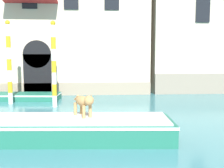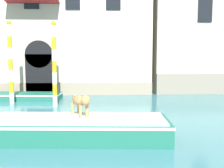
{
  "view_description": "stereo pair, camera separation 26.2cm",
  "coord_description": "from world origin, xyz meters",
  "px_view_note": "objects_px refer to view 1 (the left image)",
  "views": [
    {
      "loc": [
        1.11,
        -0.61,
        2.53
      ],
      "look_at": [
        2.01,
        11.94,
        1.2
      ],
      "focal_mm": 42.0,
      "sensor_mm": 36.0,
      "label": 1
    },
    {
      "loc": [
        1.38,
        -0.63,
        2.53
      ],
      "look_at": [
        2.01,
        11.94,
        1.2
      ],
      "focal_mm": 42.0,
      "sensor_mm": 36.0,
      "label": 2
    }
  ],
  "objects_px": {
    "mooring_pole_4": "(54,64)",
    "boat_moored_near_palazzo": "(20,96)",
    "boat_foreground": "(27,128)",
    "mooring_pole_1": "(53,63)",
    "dog_on_deck": "(84,102)",
    "mooring_pole_0": "(9,62)"
  },
  "relations": [
    {
      "from": "dog_on_deck",
      "to": "mooring_pole_1",
      "type": "bearing_deg",
      "value": 165.21
    },
    {
      "from": "boat_moored_near_palazzo",
      "to": "mooring_pole_4",
      "type": "relative_size",
      "value": 1.09
    },
    {
      "from": "mooring_pole_4",
      "to": "boat_moored_near_palazzo",
      "type": "bearing_deg",
      "value": 134.8
    },
    {
      "from": "boat_foreground",
      "to": "mooring_pole_4",
      "type": "xyz_separation_m",
      "value": [
        0.08,
        5.2,
        1.79
      ]
    },
    {
      "from": "boat_foreground",
      "to": "mooring_pole_1",
      "type": "xyz_separation_m",
      "value": [
        -0.13,
        6.47,
        1.78
      ]
    },
    {
      "from": "boat_foreground",
      "to": "mooring_pole_0",
      "type": "xyz_separation_m",
      "value": [
        -2.4,
        6.25,
        1.86
      ]
    },
    {
      "from": "dog_on_deck",
      "to": "mooring_pole_0",
      "type": "distance_m",
      "value": 7.56
    },
    {
      "from": "boat_foreground",
      "to": "mooring_pole_0",
      "type": "height_order",
      "value": "mooring_pole_0"
    },
    {
      "from": "dog_on_deck",
      "to": "mooring_pole_1",
      "type": "xyz_separation_m",
      "value": [
        -1.86,
        6.46,
        0.99
      ]
    },
    {
      "from": "mooring_pole_0",
      "to": "boat_moored_near_palazzo",
      "type": "bearing_deg",
      "value": 82.91
    },
    {
      "from": "dog_on_deck",
      "to": "boat_moored_near_palazzo",
      "type": "xyz_separation_m",
      "value": [
        -3.97,
        7.53,
        -0.95
      ]
    },
    {
      "from": "boat_foreground",
      "to": "boat_moored_near_palazzo",
      "type": "xyz_separation_m",
      "value": [
        -2.24,
        7.54,
        -0.16
      ]
    },
    {
      "from": "mooring_pole_1",
      "to": "dog_on_deck",
      "type": "bearing_deg",
      "value": -73.97
    },
    {
      "from": "boat_foreground",
      "to": "mooring_pole_0",
      "type": "distance_m",
      "value": 6.95
    },
    {
      "from": "boat_foreground",
      "to": "boat_moored_near_palazzo",
      "type": "bearing_deg",
      "value": 110.23
    },
    {
      "from": "dog_on_deck",
      "to": "boat_moored_near_palazzo",
      "type": "distance_m",
      "value": 8.56
    },
    {
      "from": "boat_foreground",
      "to": "mooring_pole_4",
      "type": "height_order",
      "value": "mooring_pole_4"
    },
    {
      "from": "dog_on_deck",
      "to": "mooring_pole_4",
      "type": "distance_m",
      "value": 5.53
    },
    {
      "from": "mooring_pole_1",
      "to": "mooring_pole_4",
      "type": "bearing_deg",
      "value": -80.62
    },
    {
      "from": "mooring_pole_1",
      "to": "boat_foreground",
      "type": "bearing_deg",
      "value": -88.89
    },
    {
      "from": "mooring_pole_1",
      "to": "boat_moored_near_palazzo",
      "type": "bearing_deg",
      "value": 153.13
    },
    {
      "from": "mooring_pole_1",
      "to": "mooring_pole_4",
      "type": "height_order",
      "value": "mooring_pole_4"
    }
  ]
}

